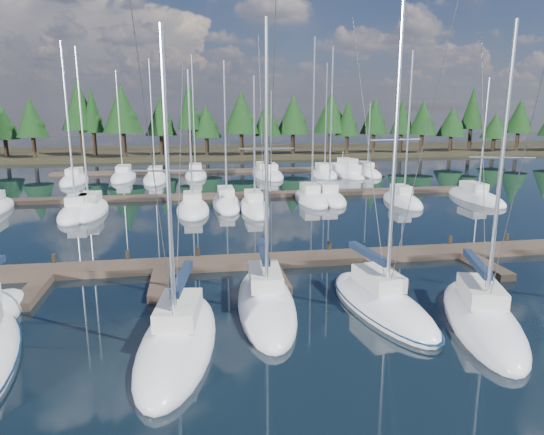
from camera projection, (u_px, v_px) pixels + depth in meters
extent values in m
plane|color=black|center=(245.00, 219.00, 39.83)|extent=(260.00, 260.00, 0.00)
cube|color=#302B1A|center=(213.00, 152.00, 97.51)|extent=(220.00, 30.00, 0.60)
cube|color=#4D3E30|center=(268.00, 261.00, 28.24)|extent=(44.00, 2.00, 0.40)
cube|color=#4D3E30|center=(33.00, 292.00, 23.45)|extent=(0.90, 4.00, 0.40)
cube|color=#4D3E30|center=(159.00, 285.00, 24.40)|extent=(0.90, 4.00, 0.40)
cube|color=#4D3E30|center=(276.00, 278.00, 25.35)|extent=(0.90, 4.00, 0.40)
cube|color=#4D3E30|center=(385.00, 272.00, 26.30)|extent=(0.90, 4.00, 0.40)
cube|color=#4D3E30|center=(486.00, 266.00, 27.26)|extent=(0.90, 4.00, 0.40)
cylinder|color=black|center=(54.00, 262.00, 27.24)|extent=(0.26, 0.26, 0.90)
cylinder|color=black|center=(128.00, 258.00, 27.88)|extent=(0.26, 0.26, 0.90)
cylinder|color=black|center=(198.00, 255.00, 28.51)|extent=(0.26, 0.26, 0.90)
cylinder|color=black|center=(265.00, 252.00, 29.15)|extent=(0.26, 0.26, 0.90)
cylinder|color=black|center=(329.00, 249.00, 29.78)|extent=(0.26, 0.26, 0.90)
cylinder|color=black|center=(391.00, 246.00, 30.42)|extent=(0.26, 0.26, 0.90)
cylinder|color=black|center=(450.00, 243.00, 31.05)|extent=(0.26, 0.26, 0.90)
cylinder|color=black|center=(507.00, 240.00, 31.68)|extent=(0.26, 0.26, 0.90)
cube|color=#4D3E30|center=(235.00, 195.00, 49.41)|extent=(50.00, 1.80, 0.40)
cube|color=#4D3E30|center=(222.00, 171.00, 68.66)|extent=(46.00, 1.80, 0.40)
ellipsoid|color=white|center=(178.00, 344.00, 18.38)|extent=(3.92, 9.04, 1.90)
cube|color=silver|center=(179.00, 310.00, 18.54)|extent=(1.88, 2.98, 0.70)
cylinder|color=silver|center=(168.00, 186.00, 16.60)|extent=(0.18, 0.18, 10.55)
cylinder|color=silver|center=(182.00, 282.00, 19.40)|extent=(0.65, 3.83, 0.12)
cube|color=#15233C|center=(182.00, 278.00, 19.36)|extent=(0.86, 3.69, 0.30)
cylinder|color=silver|center=(168.00, 171.00, 16.48)|extent=(2.44, 0.41, 0.07)
cylinder|color=#3F3F44|center=(157.00, 201.00, 14.80)|extent=(0.56, 3.76, 10.86)
cylinder|color=#3F3F44|center=(180.00, 181.00, 18.89)|extent=(0.68, 4.62, 10.87)
ellipsoid|color=white|center=(266.00, 305.00, 21.97)|extent=(3.19, 9.13, 1.90)
cube|color=silver|center=(265.00, 277.00, 22.14)|extent=(1.61, 2.96, 0.70)
cylinder|color=silver|center=(267.00, 162.00, 20.10)|extent=(0.17, 0.17, 11.37)
cylinder|color=silver|center=(263.00, 254.00, 23.02)|extent=(0.40, 3.95, 0.12)
cube|color=#15233C|center=(263.00, 251.00, 22.99)|extent=(0.62, 3.78, 0.30)
cylinder|color=silver|center=(266.00, 149.00, 19.97)|extent=(2.31, 0.23, 0.07)
cylinder|color=#3F3F44|center=(271.00, 172.00, 18.26)|extent=(0.31, 3.88, 11.68)
cylinder|color=#3F3F44|center=(262.00, 160.00, 22.44)|extent=(0.37, 4.77, 11.68)
ellipsoid|color=white|center=(381.00, 306.00, 21.85)|extent=(3.70, 8.34, 1.90)
cube|color=silver|center=(378.00, 278.00, 21.96)|extent=(1.76, 2.76, 0.70)
cylinder|color=silver|center=(395.00, 155.00, 19.96)|extent=(0.18, 0.18, 12.04)
cylinder|color=silver|center=(369.00, 256.00, 22.69)|extent=(0.64, 3.52, 0.12)
cube|color=#15233C|center=(369.00, 253.00, 22.66)|extent=(0.84, 3.40, 0.30)
cylinder|color=silver|center=(396.00, 140.00, 19.83)|extent=(2.28, 0.40, 0.07)
cylinder|color=#3F3F44|center=(419.00, 163.00, 18.38)|extent=(0.54, 3.46, 12.35)
cylinder|color=#3F3F44|center=(369.00, 154.00, 21.98)|extent=(0.66, 4.26, 12.35)
ellipsoid|color=#0A1D36|center=(382.00, 305.00, 21.83)|extent=(3.85, 8.68, 0.18)
ellipsoid|color=white|center=(482.00, 322.00, 20.26)|extent=(5.09, 8.97, 1.90)
cube|color=silver|center=(481.00, 291.00, 20.41)|extent=(2.20, 3.05, 0.70)
cylinder|color=silver|center=(501.00, 172.00, 18.44)|extent=(0.20, 0.20, 11.01)
cylinder|color=silver|center=(477.00, 267.00, 21.24)|extent=(1.25, 3.63, 0.12)
cube|color=#15233C|center=(477.00, 263.00, 21.21)|extent=(1.42, 3.54, 0.30)
cylinder|color=silver|center=(502.00, 158.00, 18.32)|extent=(2.27, 0.78, 0.07)
cylinder|color=#3F3F44|center=(517.00, 183.00, 16.70)|extent=(1.15, 3.55, 11.32)
cylinder|color=#3F3F44|center=(484.00, 169.00, 20.67)|extent=(1.41, 4.37, 11.32)
ellipsoid|color=white|center=(77.00, 214.00, 40.77)|extent=(2.77, 7.62, 1.90)
cube|color=silver|center=(77.00, 200.00, 40.87)|extent=(1.52, 2.44, 0.70)
cylinder|color=silver|center=(68.00, 126.00, 38.78)|extent=(0.16, 0.16, 13.00)
ellipsoid|color=white|center=(90.00, 212.00, 41.89)|extent=(2.76, 8.39, 1.90)
cube|color=silver|center=(90.00, 197.00, 42.03)|extent=(1.52, 2.68, 0.70)
cylinder|color=silver|center=(82.00, 127.00, 39.90)|extent=(0.16, 0.16, 12.70)
ellipsoid|color=white|center=(193.00, 211.00, 42.30)|extent=(2.82, 7.50, 1.90)
cube|color=silver|center=(192.00, 196.00, 42.40)|extent=(1.55, 2.40, 0.70)
cylinder|color=silver|center=(190.00, 138.00, 40.55)|extent=(0.16, 0.16, 10.94)
ellipsoid|color=white|center=(226.00, 205.00, 44.90)|extent=(2.52, 9.04, 1.90)
cube|color=silver|center=(226.00, 191.00, 45.07)|extent=(1.38, 2.89, 0.70)
cylinder|color=silver|center=(225.00, 130.00, 42.97)|extent=(0.16, 0.16, 11.89)
ellipsoid|color=white|center=(254.00, 209.00, 42.94)|extent=(2.46, 8.52, 1.90)
cube|color=silver|center=(254.00, 195.00, 43.09)|extent=(1.35, 2.73, 0.70)
cylinder|color=silver|center=(254.00, 140.00, 41.18)|extent=(0.16, 0.16, 10.53)
ellipsoid|color=white|center=(311.00, 200.00, 47.11)|extent=(2.69, 8.30, 1.90)
cube|color=silver|center=(310.00, 187.00, 47.25)|extent=(1.48, 2.66, 0.70)
cylinder|color=silver|center=(313.00, 117.00, 44.97)|extent=(0.16, 0.16, 14.13)
ellipsoid|color=white|center=(328.00, 199.00, 47.53)|extent=(2.81, 8.05, 1.90)
cube|color=silver|center=(327.00, 187.00, 47.65)|extent=(1.55, 2.58, 0.70)
cylinder|color=silver|center=(331.00, 121.00, 45.48)|extent=(0.16, 0.16, 13.38)
ellipsoid|color=white|center=(402.00, 202.00, 46.14)|extent=(2.43, 7.29, 1.90)
cube|color=silver|center=(401.00, 189.00, 46.23)|extent=(1.34, 2.33, 0.70)
cylinder|color=silver|center=(409.00, 124.00, 44.18)|extent=(0.16, 0.16, 12.88)
ellipsoid|color=white|center=(475.00, 199.00, 47.88)|extent=(2.60, 9.25, 1.90)
cube|color=silver|center=(474.00, 186.00, 48.06)|extent=(1.43, 2.96, 0.70)
cylinder|color=silver|center=(484.00, 136.00, 46.07)|extent=(0.16, 0.16, 10.65)
ellipsoid|color=white|center=(74.00, 181.00, 59.20)|extent=(2.89, 8.63, 1.90)
cube|color=silver|center=(74.00, 171.00, 59.35)|extent=(1.59, 2.76, 0.70)
cylinder|color=silver|center=(68.00, 125.00, 57.30)|extent=(0.16, 0.16, 11.78)
ellipsoid|color=white|center=(124.00, 178.00, 62.20)|extent=(2.92, 9.64, 1.90)
cube|color=silver|center=(123.00, 168.00, 62.40)|extent=(1.61, 3.08, 0.70)
cylinder|color=silver|center=(119.00, 122.00, 60.18)|extent=(0.16, 0.16, 12.40)
ellipsoid|color=white|center=(156.00, 180.00, 60.57)|extent=(2.89, 9.75, 1.90)
cube|color=silver|center=(155.00, 170.00, 60.77)|extent=(1.59, 3.12, 0.70)
cylinder|color=silver|center=(152.00, 118.00, 58.42)|extent=(0.16, 0.16, 13.55)
ellipsoid|color=white|center=(196.00, 176.00, 63.94)|extent=(2.88, 8.69, 1.90)
cube|color=silver|center=(195.00, 166.00, 64.09)|extent=(1.58, 2.78, 0.70)
cylinder|color=silver|center=(193.00, 114.00, 61.75)|extent=(0.16, 0.16, 14.36)
ellipsoid|color=white|center=(264.00, 174.00, 65.27)|extent=(2.90, 11.50, 1.90)
cube|color=silver|center=(264.00, 165.00, 65.56)|extent=(1.59, 3.68, 0.70)
cylinder|color=silver|center=(265.00, 123.00, 63.21)|extent=(0.16, 0.16, 11.97)
ellipsoid|color=white|center=(271.00, 176.00, 64.19)|extent=(2.99, 9.85, 1.90)
cube|color=silver|center=(270.00, 166.00, 64.40)|extent=(1.64, 3.15, 0.70)
cylinder|color=silver|center=(271.00, 131.00, 62.42)|extent=(0.16, 0.16, 10.05)
ellipsoid|color=white|center=(324.00, 175.00, 64.52)|extent=(2.99, 7.39, 1.90)
cube|color=silver|center=(323.00, 166.00, 64.61)|extent=(1.64, 2.37, 0.70)
cylinder|color=silver|center=(326.00, 117.00, 62.49)|extent=(0.16, 0.16, 13.45)
ellipsoid|color=white|center=(366.00, 174.00, 66.15)|extent=(2.75, 8.97, 1.90)
cube|color=silver|center=(365.00, 164.00, 66.32)|extent=(1.51, 2.87, 0.70)
cylinder|color=silver|center=(369.00, 136.00, 64.59)|extent=(0.16, 0.16, 8.55)
ellipsoid|color=white|center=(345.00, 176.00, 64.51)|extent=(4.66, 8.45, 1.61)
cube|color=white|center=(346.00, 168.00, 64.27)|extent=(3.08, 4.79, 1.07)
cube|color=silver|center=(348.00, 161.00, 63.72)|extent=(2.15, 3.10, 0.80)
cylinder|color=silver|center=(343.00, 156.00, 64.67)|extent=(0.10, 0.10, 1.43)
cylinder|color=black|center=(6.00, 148.00, 85.00)|extent=(0.70, 0.70, 3.01)
cone|color=black|center=(3.00, 122.00, 84.02)|extent=(4.93, 4.93, 5.85)
ellipsoid|color=black|center=(7.00, 130.00, 84.40)|extent=(2.96, 2.96, 2.96)
cylinder|color=black|center=(34.00, 147.00, 82.76)|extent=(0.70, 0.70, 3.48)
cone|color=black|center=(31.00, 117.00, 81.63)|extent=(5.16, 5.16, 6.77)
ellipsoid|color=black|center=(35.00, 126.00, 82.05)|extent=(3.10, 3.10, 3.10)
cylinder|color=black|center=(82.00, 143.00, 86.81)|extent=(0.70, 0.70, 4.48)
cone|color=black|center=(79.00, 105.00, 85.35)|extent=(6.24, 6.24, 8.71)
ellipsoid|color=black|center=(83.00, 116.00, 85.87)|extent=(3.74, 3.74, 3.74)
cylinder|color=black|center=(95.00, 144.00, 86.42)|extent=(0.70, 0.70, 4.07)
cone|color=black|center=(92.00, 110.00, 85.09)|extent=(3.83, 3.83, 7.92)
ellipsoid|color=black|center=(96.00, 120.00, 85.57)|extent=(2.30, 2.30, 2.30)
cylinder|color=black|center=(124.00, 145.00, 83.73)|extent=(0.70, 0.70, 4.18)
cone|color=black|center=(122.00, 108.00, 82.37)|extent=(6.78, 6.78, 8.12)
ellipsoid|color=black|center=(126.00, 119.00, 82.86)|extent=(4.07, 4.07, 4.07)
cylinder|color=black|center=(162.00, 145.00, 88.23)|extent=(0.70, 0.70, 3.47)
cone|color=black|center=(160.00, 116.00, 87.11)|extent=(5.59, 5.59, 6.75)
ellipsoid|color=black|center=(164.00, 125.00, 87.53)|extent=(3.35, 3.35, 3.35)
cylinder|color=black|center=(190.00, 142.00, 87.51)|extent=(0.70, 0.70, 4.52)
cone|color=black|center=(189.00, 104.00, 86.04)|extent=(4.46, 4.46, 8.78)
ellipsoid|color=black|center=(192.00, 116.00, 86.56)|extent=(2.67, 2.67, 2.67)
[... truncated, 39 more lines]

